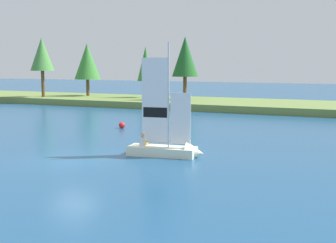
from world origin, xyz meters
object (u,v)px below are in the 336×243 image
Objects in this scene: shoreline_tree_midleft at (87,62)px; channel_buoy at (122,125)px; shoreline_tree_centre at (146,64)px; sailboat at (172,148)px; shoreline_tree_left at (42,55)px; shoreline_tree_midright at (185,57)px.

shoreline_tree_midleft is 26.61m from channel_buoy.
sailboat is (15.87, -28.75, -4.48)m from shoreline_tree_centre.
shoreline_tree_left is 5.84m from shoreline_tree_midleft.
sailboat reaches higher than channel_buoy.
sailboat is (10.04, -27.52, -5.33)m from shoreline_tree_midright.
channel_buoy is (8.17, -20.63, -4.71)m from shoreline_tree_centre.
shoreline_tree_midright is (5.83, -1.24, 0.85)m from shoreline_tree_centre.
shoreline_tree_left is 15.57× the size of channel_buoy.
shoreline_tree_left is 1.02× the size of shoreline_tree_midright.
sailboat is at bearing -61.11° from shoreline_tree_centre.
shoreline_tree_midleft is at bearing 176.79° from shoreline_tree_midright.
shoreline_tree_left reaches higher than sailboat.
shoreline_tree_left reaches higher than channel_buoy.
shoreline_tree_centre is at bearing 168.02° from shoreline_tree_midright.
shoreline_tree_midright is (18.41, 3.21, -0.36)m from shoreline_tree_left.
shoreline_tree_left is at bearing -136.04° from shoreline_tree_midleft.
shoreline_tree_centre is 13.12× the size of channel_buoy.
shoreline_tree_centre reaches higher than sailboat.
shoreline_tree_midright is at bearing 96.87° from channel_buoy.
shoreline_tree_left is at bearing -170.10° from shoreline_tree_midright.
shoreline_tree_midright is at bearing 9.90° from shoreline_tree_left.
shoreline_tree_left is 1.17× the size of sailboat.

